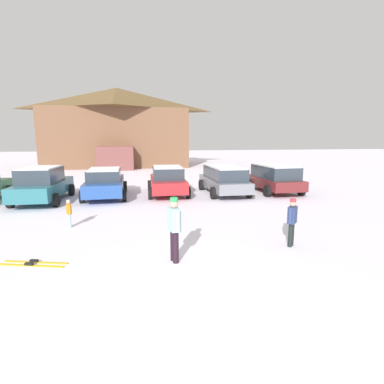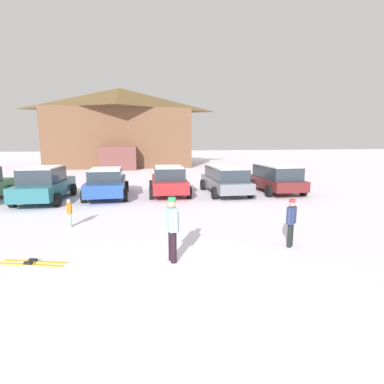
% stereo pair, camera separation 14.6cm
% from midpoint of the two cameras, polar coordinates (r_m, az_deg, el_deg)
% --- Properties ---
extents(ground, '(160.00, 160.00, 0.00)m').
position_cam_midpoint_polar(ground, '(5.95, 0.09, -21.17)').
color(ground, white).
extents(ski_lodge, '(16.37, 11.35, 8.93)m').
position_cam_midpoint_polar(ski_lodge, '(36.82, -13.30, 11.95)').
color(ski_lodge, brown).
rests_on(ski_lodge, ground).
extents(parked_teal_hatchback, '(2.42, 4.76, 1.75)m').
position_cam_midpoint_polar(parked_teal_hatchback, '(16.72, -26.07, 1.38)').
color(parked_teal_hatchback, '#2B6E79').
rests_on(parked_teal_hatchback, ground).
extents(parked_blue_hatchback, '(2.26, 4.75, 1.56)m').
position_cam_midpoint_polar(parked_blue_hatchback, '(16.78, -15.71, 1.81)').
color(parked_blue_hatchback, '#274D9B').
rests_on(parked_blue_hatchback, ground).
extents(parked_red_sedan, '(2.39, 4.50, 1.61)m').
position_cam_midpoint_polar(parked_red_sedan, '(16.92, -4.20, 2.27)').
color(parked_red_sedan, '#B22328').
rests_on(parked_red_sedan, ground).
extents(parked_grey_wagon, '(2.29, 4.84, 1.59)m').
position_cam_midpoint_polar(parked_grey_wagon, '(17.20, 6.58, 2.52)').
color(parked_grey_wagon, gray).
rests_on(parked_grey_wagon, ground).
extents(parked_maroon_van, '(2.29, 4.25, 1.62)m').
position_cam_midpoint_polar(parked_maroon_van, '(18.21, 15.92, 2.65)').
color(parked_maroon_van, maroon).
rests_on(parked_maroon_van, ground).
extents(skier_child_in_orange_jacket, '(0.22, 0.34, 0.99)m').
position_cam_midpoint_polar(skier_child_in_orange_jacket, '(11.46, -21.99, -3.46)').
color(skier_child_in_orange_jacket, '#96B6D2').
rests_on(skier_child_in_orange_jacket, ground).
extents(skier_teen_in_navy_coat, '(0.40, 0.40, 1.41)m').
position_cam_midpoint_polar(skier_teen_in_navy_coat, '(9.11, 18.80, -5.07)').
color(skier_teen_in_navy_coat, black).
rests_on(skier_teen_in_navy_coat, ground).
extents(skier_adult_in_blue_parka, '(0.32, 0.61, 1.67)m').
position_cam_midpoint_polar(skier_adult_in_blue_parka, '(7.56, -3.23, -6.43)').
color(skier_adult_in_blue_parka, black).
rests_on(skier_adult_in_blue_parka, ground).
extents(pair_of_skis, '(1.70, 0.78, 0.08)m').
position_cam_midpoint_polar(pair_of_skis, '(8.69, -27.74, -11.83)').
color(pair_of_skis, gold).
rests_on(pair_of_skis, ground).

